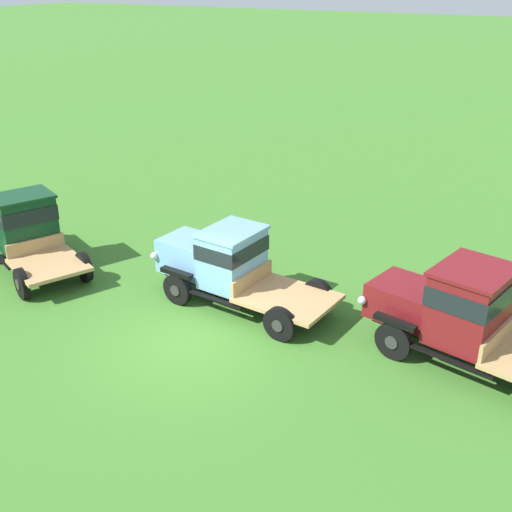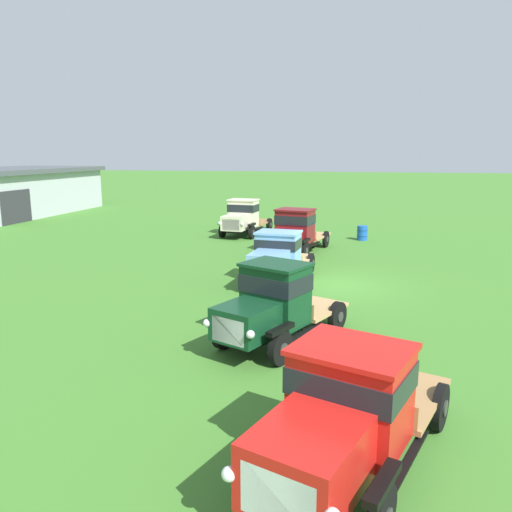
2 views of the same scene
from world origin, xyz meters
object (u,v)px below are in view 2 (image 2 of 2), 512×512
at_px(vintage_truck_far_side, 294,231).
at_px(oil_drum_beside_row, 362,233).
at_px(vintage_truck_midrow_center, 277,257).
at_px(vintage_truck_back_of_row, 243,217).
at_px(vintage_truck_second_in_line, 272,304).
at_px(vintage_truck_foreground_near, 344,413).

relative_size(vintage_truck_far_side, oil_drum_beside_row, 6.82).
xyz_separation_m(vintage_truck_midrow_center, vintage_truck_back_of_row, (11.07, 4.00, 0.05)).
height_order(vintage_truck_second_in_line, vintage_truck_back_of_row, vintage_truck_back_of_row).
bearing_deg(vintage_truck_foreground_near, oil_drum_beside_row, -0.64).
bearing_deg(vintage_truck_far_side, oil_drum_beside_row, -34.58).
height_order(vintage_truck_midrow_center, vintage_truck_far_side, vintage_truck_far_side).
bearing_deg(vintage_truck_far_side, vintage_truck_second_in_line, -175.00).
xyz_separation_m(vintage_truck_foreground_near, vintage_truck_far_side, (17.64, 3.14, 0.06)).
distance_m(vintage_truck_far_side, oil_drum_beside_row, 6.02).
bearing_deg(vintage_truck_back_of_row, vintage_truck_second_in_line, -164.14).
relative_size(vintage_truck_second_in_line, oil_drum_beside_row, 5.77).
height_order(vintage_truck_second_in_line, vintage_truck_midrow_center, vintage_truck_second_in_line).
xyz_separation_m(vintage_truck_foreground_near, vintage_truck_second_in_line, (5.32, 2.06, 0.00)).
bearing_deg(oil_drum_beside_row, vintage_truck_second_in_line, 172.37).
relative_size(vintage_truck_second_in_line, vintage_truck_far_side, 0.85).
xyz_separation_m(vintage_truck_back_of_row, oil_drum_beside_row, (-0.15, -7.25, -0.71)).
height_order(vintage_truck_back_of_row, oil_drum_beside_row, vintage_truck_back_of_row).
bearing_deg(vintage_truck_second_in_line, vintage_truck_midrow_center, 8.47).
bearing_deg(oil_drum_beside_row, vintage_truck_foreground_near, 179.36).
bearing_deg(vintage_truck_foreground_near, vintage_truck_midrow_center, 14.45).
bearing_deg(vintage_truck_midrow_center, vintage_truck_far_side, 1.32).
bearing_deg(vintage_truck_midrow_center, vintage_truck_second_in_line, -171.53).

